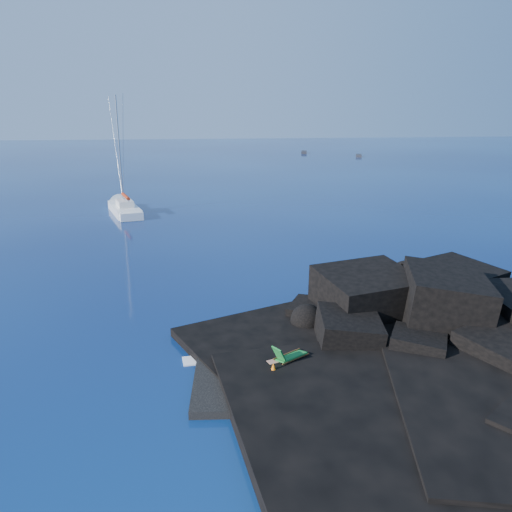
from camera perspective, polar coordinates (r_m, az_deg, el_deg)
The scene contains 11 objects.
ground at distance 22.26m, azimuth -7.68°, elevation -15.15°, with size 400.00×400.00×0.00m, color #030734.
headland at distance 27.98m, azimuth 20.27°, elevation -9.19°, with size 24.00×24.00×3.60m, color black, non-canonical shape.
beach at distance 23.10m, azimuth 3.86°, elevation -13.78°, with size 8.50×6.00×0.70m, color black.
surf_foam at distance 27.09m, azimuth 2.93°, elevation -8.99°, with size 10.00×8.00×0.06m, color white, non-canonical shape.
sailboat at distance 60.65m, azimuth -14.76°, elevation 4.76°, with size 2.67×12.75×13.37m, color white, non-canonical shape.
deck_chair at distance 23.30m, azimuth 4.07°, elevation -10.88°, with size 1.71×0.75×1.17m, color #176929, non-canonical shape.
towel at distance 23.26m, azimuth 2.21°, elevation -12.46°, with size 1.98×0.94×0.05m, color white.
sunbather at distance 23.18m, azimuth 2.21°, elevation -12.11°, with size 1.88×0.50×0.27m, color tan, non-canonical shape.
marker_cone at distance 22.46m, azimuth 2.00°, elevation -12.78°, with size 0.39×0.39×0.60m, color orange.
distant_boat_a at distance 144.11m, azimuth 5.50°, elevation 11.61°, with size 1.51×4.84×0.65m, color #252429.
distant_boat_b at distance 135.40m, azimuth 11.65°, elevation 11.06°, with size 1.40×4.50×0.60m, color #26262C.
Camera 1 is at (0.18, -19.03, 11.55)m, focal length 35.00 mm.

